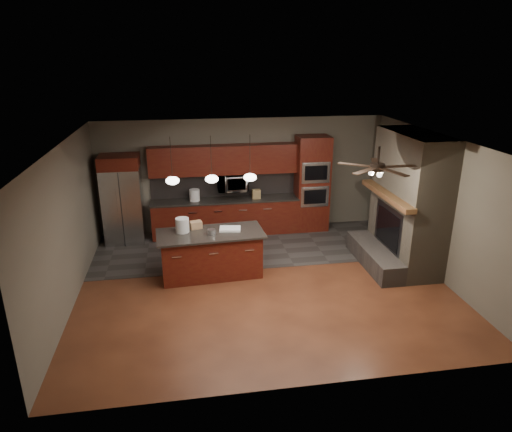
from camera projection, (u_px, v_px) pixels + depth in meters
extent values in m
plane|color=brown|center=(263.00, 283.00, 8.97)|extent=(7.00, 7.00, 0.00)
cube|color=white|center=(264.00, 141.00, 8.02)|extent=(7.00, 6.00, 0.02)
cube|color=#635D4F|center=(242.00, 175.00, 11.28)|extent=(7.00, 0.02, 2.80)
cube|color=#635D4F|center=(438.00, 206.00, 9.02)|extent=(0.02, 6.00, 2.80)
cube|color=#635D4F|center=(67.00, 227.00, 7.97)|extent=(0.02, 6.00, 2.80)
cube|color=#383432|center=(250.00, 246.00, 10.64)|extent=(7.00, 2.40, 0.01)
cube|color=brown|center=(409.00, 201.00, 9.33)|extent=(0.80, 2.00, 2.80)
cube|color=#4D4640|center=(374.00, 256.00, 9.64)|extent=(0.50, 2.00, 0.40)
cube|color=#2D2D30|center=(389.00, 228.00, 9.47)|extent=(0.05, 1.20, 0.95)
cube|color=black|center=(388.00, 228.00, 9.47)|extent=(0.02, 1.00, 0.75)
cube|color=brown|center=(387.00, 195.00, 9.21)|extent=(0.22, 2.10, 0.10)
cube|color=#572010|center=(225.00, 217.00, 11.26)|extent=(3.55, 0.60, 0.86)
cube|color=black|center=(225.00, 200.00, 11.11)|extent=(3.59, 0.64, 0.04)
cube|color=black|center=(224.00, 184.00, 11.26)|extent=(3.55, 0.03, 0.60)
cube|color=#572010|center=(224.00, 160.00, 10.89)|extent=(3.55, 0.35, 0.70)
cube|color=#572010|center=(312.00, 184.00, 11.33)|extent=(0.80, 0.60, 2.38)
cube|color=silver|center=(315.00, 197.00, 11.13)|extent=(0.70, 0.03, 0.52)
cube|color=black|center=(315.00, 197.00, 11.11)|extent=(0.55, 0.02, 0.35)
cube|color=silver|center=(316.00, 173.00, 10.92)|extent=(0.70, 0.03, 0.52)
cube|color=black|center=(316.00, 173.00, 10.91)|extent=(0.55, 0.02, 0.35)
imported|color=silver|center=(233.00, 182.00, 11.04)|extent=(0.73, 0.41, 0.50)
cube|color=silver|center=(123.00, 205.00, 10.67)|extent=(0.89, 0.72, 1.78)
cube|color=#2D2D30|center=(122.00, 210.00, 10.33)|extent=(0.02, 0.02, 1.76)
cube|color=silver|center=(117.00, 209.00, 10.29)|extent=(0.03, 0.03, 0.89)
cube|color=silver|center=(126.00, 208.00, 10.32)|extent=(0.03, 0.03, 0.89)
cube|color=#572010|center=(119.00, 162.00, 10.31)|extent=(0.89, 0.72, 0.30)
cube|color=#572010|center=(211.00, 255.00, 9.15)|extent=(2.00, 0.93, 0.88)
cube|color=black|center=(210.00, 234.00, 8.99)|extent=(2.16, 1.09, 0.04)
cylinder|color=silver|center=(182.00, 225.00, 8.97)|extent=(0.29, 0.29, 0.29)
cylinder|color=#B3B3B8|center=(212.00, 232.00, 8.88)|extent=(0.21, 0.21, 0.10)
cube|color=white|center=(230.00, 229.00, 9.12)|extent=(0.45, 0.35, 0.04)
cube|color=#A27953|center=(196.00, 225.00, 9.19)|extent=(0.27, 0.22, 0.15)
cylinder|color=white|center=(195.00, 195.00, 10.94)|extent=(0.31, 0.31, 0.28)
cube|color=#9E8251|center=(256.00, 194.00, 11.13)|extent=(0.20, 0.16, 0.22)
cylinder|color=black|center=(171.00, 157.00, 8.55)|extent=(0.01, 0.01, 0.78)
ellipsoid|color=white|center=(173.00, 181.00, 8.71)|extent=(0.26, 0.26, 0.16)
cylinder|color=black|center=(211.00, 156.00, 8.67)|extent=(0.01, 0.01, 0.78)
ellipsoid|color=white|center=(212.00, 179.00, 8.82)|extent=(0.26, 0.26, 0.16)
cylinder|color=black|center=(250.00, 155.00, 8.78)|extent=(0.01, 0.01, 0.78)
ellipsoid|color=white|center=(250.00, 177.00, 8.93)|extent=(0.26, 0.26, 0.16)
cylinder|color=black|center=(379.00, 155.00, 7.60)|extent=(0.04, 0.04, 0.30)
cylinder|color=black|center=(378.00, 167.00, 7.67)|extent=(0.24, 0.24, 0.12)
cube|color=black|center=(399.00, 166.00, 7.72)|extent=(0.60, 0.12, 0.01)
cube|color=black|center=(376.00, 162.00, 8.02)|extent=(0.30, 0.61, 0.01)
cube|color=black|center=(355.00, 165.00, 7.83)|extent=(0.56, 0.45, 0.01)
cube|color=black|center=(365.00, 171.00, 7.41)|extent=(0.56, 0.45, 0.01)
cube|color=black|center=(394.00, 172.00, 7.35)|extent=(0.30, 0.61, 0.01)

